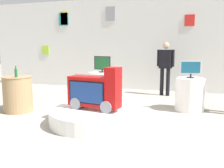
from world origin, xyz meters
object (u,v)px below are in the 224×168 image
at_px(tv_on_center_rear, 191,68).
at_px(main_display_pedestal, 94,116).
at_px(bottle_on_side_table, 16,73).
at_px(novelty_firetruck_tv, 95,92).
at_px(display_pedestal_center_rear, 190,94).
at_px(display_pedestal_left_rear, 102,86).
at_px(shopper_browsing_near_truck, 165,65).
at_px(side_table_round, 18,94).
at_px(tv_on_left_rear, 102,64).

bearing_deg(tv_on_center_rear, main_display_pedestal, -137.68).
bearing_deg(tv_on_center_rear, bottle_on_side_table, -158.81).
height_order(novelty_firetruck_tv, display_pedestal_center_rear, novelty_firetruck_tv).
relative_size(main_display_pedestal, display_pedestal_left_rear, 2.22).
xyz_separation_m(novelty_firetruck_tv, tv_on_center_rear, (1.80, 1.66, 0.39)).
height_order(novelty_firetruck_tv, display_pedestal_left_rear, novelty_firetruck_tv).
distance_m(tv_on_center_rear, shopper_browsing_near_truck, 1.90).
bearing_deg(display_pedestal_center_rear, display_pedestal_left_rear, 165.87).
relative_size(display_pedestal_center_rear, side_table_round, 0.95).
bearing_deg(main_display_pedestal, tv_on_left_rear, 106.13).
height_order(main_display_pedestal, side_table_round, side_table_round).
relative_size(novelty_firetruck_tv, tv_on_left_rear, 2.01).
bearing_deg(shopper_browsing_near_truck, tv_on_left_rear, -146.95).
distance_m(bottle_on_side_table, shopper_browsing_near_truck, 4.43).
relative_size(display_pedestal_center_rear, tv_on_center_rear, 1.67).
distance_m(main_display_pedestal, side_table_round, 2.12).
relative_size(display_pedestal_left_rear, tv_on_left_rear, 1.46).
height_order(display_pedestal_left_rear, side_table_round, side_table_round).
distance_m(main_display_pedestal, shopper_browsing_near_truck, 3.65).
distance_m(display_pedestal_left_rear, display_pedestal_center_rear, 2.56).
relative_size(main_display_pedestal, shopper_browsing_near_truck, 1.07).
distance_m(display_pedestal_left_rear, side_table_round, 2.43).
xyz_separation_m(tv_on_center_rear, side_table_round, (-3.89, -1.35, -0.60)).
bearing_deg(side_table_round, display_pedestal_center_rear, 19.17).
height_order(tv_on_left_rear, tv_on_center_rear, tv_on_left_rear).
relative_size(novelty_firetruck_tv, shopper_browsing_near_truck, 0.66).
bearing_deg(tv_on_center_rear, display_pedestal_left_rear, 165.77).
relative_size(novelty_firetruck_tv, display_pedestal_left_rear, 1.37).
relative_size(display_pedestal_center_rear, bottle_on_side_table, 3.06).
bearing_deg(tv_on_left_rear, novelty_firetruck_tv, -73.49).
relative_size(main_display_pedestal, side_table_round, 2.13).
bearing_deg(shopper_browsing_near_truck, display_pedestal_left_rear, -147.07).
xyz_separation_m(display_pedestal_center_rear, bottle_on_side_table, (-3.81, -1.48, 0.55)).
height_order(main_display_pedestal, display_pedestal_center_rear, display_pedestal_center_rear).
height_order(tv_on_left_rear, bottle_on_side_table, tv_on_left_rear).
bearing_deg(shopper_browsing_near_truck, main_display_pedestal, -107.24).
bearing_deg(display_pedestal_left_rear, display_pedestal_center_rear, -14.13).
xyz_separation_m(display_pedestal_left_rear, tv_on_center_rear, (2.48, -0.63, 0.63)).
bearing_deg(display_pedestal_center_rear, side_table_round, -160.83).
height_order(tv_on_center_rear, bottle_on_side_table, tv_on_center_rear).
bearing_deg(bottle_on_side_table, side_table_round, 124.67).
xyz_separation_m(novelty_firetruck_tv, display_pedestal_left_rear, (-0.68, 2.29, -0.24)).
bearing_deg(tv_on_center_rear, shopper_browsing_near_truck, 113.74).
bearing_deg(novelty_firetruck_tv, shopper_browsing_near_truck, 73.10).
distance_m(novelty_firetruck_tv, side_table_round, 2.13).
height_order(tv_on_left_rear, display_pedestal_center_rear, tv_on_left_rear).
height_order(side_table_round, bottle_on_side_table, bottle_on_side_table).
relative_size(main_display_pedestal, tv_on_left_rear, 3.24).
relative_size(display_pedestal_left_rear, bottle_on_side_table, 3.10).
xyz_separation_m(tv_on_center_rear, bottle_on_side_table, (-3.81, -1.48, -0.08)).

